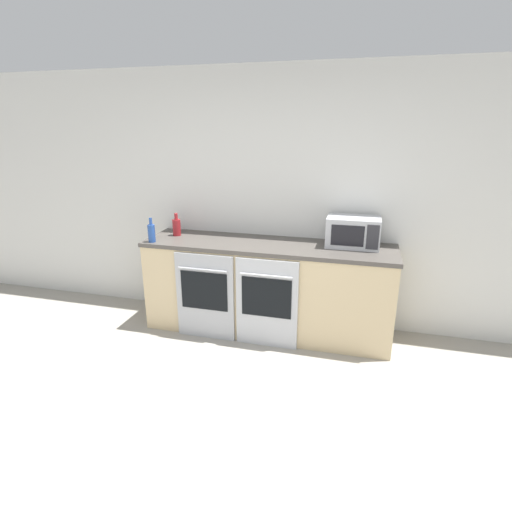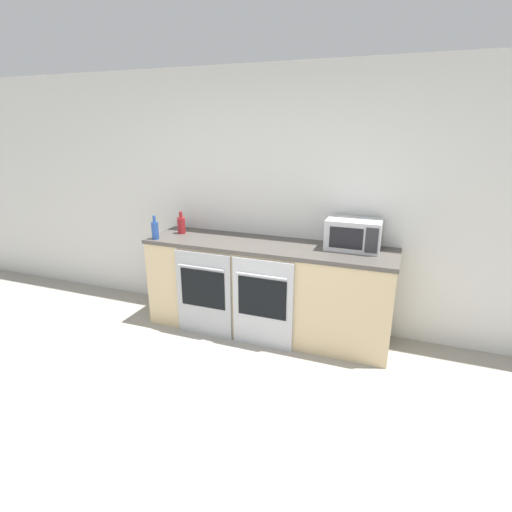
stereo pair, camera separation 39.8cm
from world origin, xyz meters
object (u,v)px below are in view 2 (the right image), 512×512
(microwave, at_px, (354,234))
(bottle_red, at_px, (181,225))
(oven_right, at_px, (262,304))
(bottle_blue, at_px, (155,230))
(oven_left, at_px, (204,294))

(microwave, relative_size, bottle_red, 2.08)
(microwave, xyz_separation_m, bottle_red, (-1.80, -0.07, -0.05))
(oven_right, bearing_deg, bottle_blue, 175.89)
(bottle_blue, bearing_deg, bottle_red, 66.26)
(oven_left, relative_size, bottle_blue, 3.60)
(oven_right, height_order, bottle_blue, bottle_blue)
(microwave, distance_m, bottle_blue, 1.96)
(bottle_red, distance_m, bottle_blue, 0.32)
(bottle_blue, bearing_deg, microwave, 10.70)
(oven_left, bearing_deg, microwave, 18.41)
(bottle_red, relative_size, bottle_blue, 0.97)
(bottle_blue, bearing_deg, oven_right, -4.11)
(oven_left, height_order, oven_right, same)
(oven_left, bearing_deg, bottle_blue, 171.50)
(oven_right, distance_m, bottle_red, 1.27)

